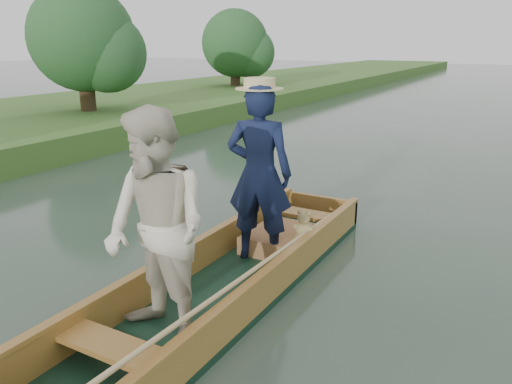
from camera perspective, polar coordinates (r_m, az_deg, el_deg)
The scene contains 3 objects.
ground at distance 5.32m, azimuth -3.24°, elevation -11.49°, with size 120.00×120.00×0.00m, color #283D30.
trees_far at distance 16.29m, azimuth 16.90°, elevation 15.94°, with size 22.59×12.31×4.37m.
punt at distance 4.82m, azimuth -4.76°, elevation -4.19°, with size 1.16×5.00×2.13m.
Camera 1 is at (2.56, -3.93, 2.52)m, focal length 35.00 mm.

